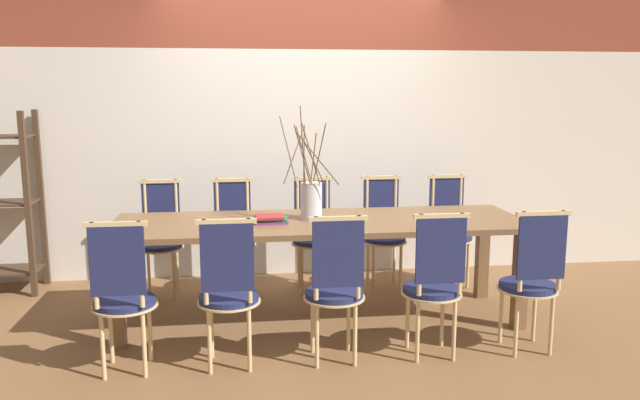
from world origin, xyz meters
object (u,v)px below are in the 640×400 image
object	(u,v)px
chair_far_center	(313,231)
dining_table	(320,232)
chair_near_center	(335,285)
vase_centerpiece	(311,199)
book_stack	(270,219)

from	to	relation	value
chair_far_center	dining_table	bearing A→B (deg)	87.06
chair_near_center	vase_centerpiece	xyz separation A→B (m)	(-0.06, 0.81, 0.40)
chair_far_center	book_stack	size ratio (longest dim) A/B	3.81
dining_table	vase_centerpiece	bearing A→B (deg)	139.71
chair_near_center	chair_far_center	distance (m)	1.51
dining_table	chair_near_center	bearing A→B (deg)	-90.31
vase_centerpiece	book_stack	distance (m)	0.34
chair_near_center	chair_far_center	xyz separation A→B (m)	(0.04, 1.51, 0.00)
dining_table	book_stack	bearing A→B (deg)	-174.63
dining_table	book_stack	xyz separation A→B (m)	(-0.36, -0.03, 0.11)
chair_near_center	book_stack	distance (m)	0.85
vase_centerpiece	chair_near_center	bearing A→B (deg)	-86.06
chair_far_center	vase_centerpiece	world-z (taller)	vase_centerpiece
vase_centerpiece	book_stack	size ratio (longest dim) A/B	3.27
chair_far_center	vase_centerpiece	size ratio (longest dim) A/B	1.16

